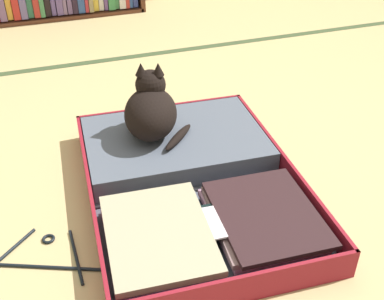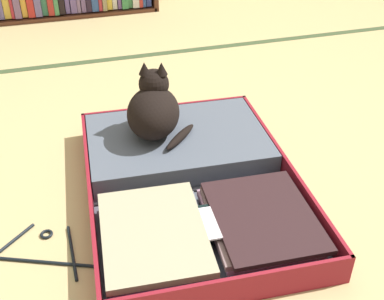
# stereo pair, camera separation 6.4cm
# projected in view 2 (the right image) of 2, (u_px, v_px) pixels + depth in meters

# --- Properties ---
(ground_plane) EXTENTS (10.00, 10.00, 0.00)m
(ground_plane) POSITION_uv_depth(u_px,v_px,m) (229.00, 208.00, 1.68)
(ground_plane) COLOR tan
(tatami_border) EXTENTS (4.80, 0.05, 0.00)m
(tatami_border) POSITION_uv_depth(u_px,v_px,m) (146.00, 55.00, 2.77)
(tatami_border) COLOR #3A4D2E
(tatami_border) RESTS_ON ground_plane
(open_suitcase) EXTENTS (0.77, 1.03, 0.10)m
(open_suitcase) POSITION_uv_depth(u_px,v_px,m) (188.00, 178.00, 1.74)
(open_suitcase) COLOR maroon
(open_suitcase) RESTS_ON ground_plane
(black_cat) EXTENTS (0.30, 0.31, 0.27)m
(black_cat) POSITION_uv_depth(u_px,v_px,m) (154.00, 109.00, 1.84)
(black_cat) COLOR black
(black_cat) RESTS_ON open_suitcase
(clothes_hanger) EXTENTS (0.40, 0.28, 0.01)m
(clothes_hanger) POSITION_uv_depth(u_px,v_px,m) (38.00, 252.00, 1.50)
(clothes_hanger) COLOR black
(clothes_hanger) RESTS_ON ground_plane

